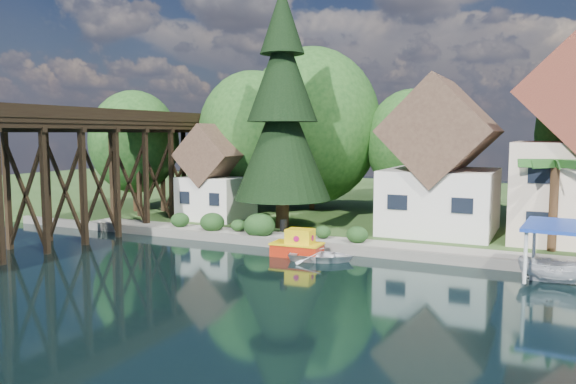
# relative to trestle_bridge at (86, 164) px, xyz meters

# --- Properties ---
(ground) EXTENTS (140.00, 140.00, 0.00)m
(ground) POSITION_rel_trestle_bridge_xyz_m (16.00, -5.17, -5.35)
(ground) COLOR black
(ground) RESTS_ON ground
(bank) EXTENTS (140.00, 52.00, 0.50)m
(bank) POSITION_rel_trestle_bridge_xyz_m (16.00, 28.83, -5.10)
(bank) COLOR #2C491D
(bank) RESTS_ON ground
(seawall) EXTENTS (60.00, 0.40, 0.62)m
(seawall) POSITION_rel_trestle_bridge_xyz_m (20.00, 2.83, -5.04)
(seawall) COLOR slate
(seawall) RESTS_ON ground
(promenade) EXTENTS (50.00, 2.60, 0.06)m
(promenade) POSITION_rel_trestle_bridge_xyz_m (22.00, 4.13, -4.82)
(promenade) COLOR gray
(promenade) RESTS_ON bank
(trestle_bridge) EXTENTS (4.12, 44.18, 9.30)m
(trestle_bridge) POSITION_rel_trestle_bridge_xyz_m (0.00, 0.00, 0.00)
(trestle_bridge) COLOR black
(trestle_bridge) RESTS_ON ground
(house_left) EXTENTS (7.64, 8.64, 11.02)m
(house_left) POSITION_rel_trestle_bridge_xyz_m (23.00, 10.83, -0.21)
(house_left) COLOR white
(house_left) RESTS_ON bank
(shed) EXTENTS (5.09, 5.40, 7.85)m
(shed) POSITION_rel_trestle_bridge_xyz_m (5.00, 9.33, -1.52)
(shed) COLOR white
(shed) RESTS_ON bank
(bg_trees) EXTENTS (49.90, 13.30, 10.57)m
(bg_trees) POSITION_rel_trestle_bridge_xyz_m (17.00, 16.08, 1.94)
(bg_trees) COLOR #382314
(bg_trees) RESTS_ON bank
(shrubs) EXTENTS (15.76, 2.47, 1.70)m
(shrubs) POSITION_rel_trestle_bridge_xyz_m (11.40, 4.09, -4.12)
(shrubs) COLOR #153B17
(shrubs) RESTS_ON bank
(conifer) EXTENTS (7.20, 7.20, 17.72)m
(conifer) POSITION_rel_trestle_bridge_xyz_m (12.03, 7.42, 3.68)
(conifer) COLOR #382314
(conifer) RESTS_ON bank
(palm_tree) EXTENTS (4.49, 4.49, 5.86)m
(palm_tree) POSITION_rel_trestle_bridge_xyz_m (30.35, 6.88, 0.27)
(palm_tree) COLOR #382314
(palm_tree) RESTS_ON bank
(tugboat) EXTENTS (3.21, 1.88, 2.26)m
(tugboat) POSITION_rel_trestle_bridge_xyz_m (16.19, 1.05, -4.67)
(tugboat) COLOR #B4220C
(tugboat) RESTS_ON ground
(boat_white_a) EXTENTS (4.46, 3.66, 0.81)m
(boat_white_a) POSITION_rel_trestle_bridge_xyz_m (18.02, 0.47, -4.94)
(boat_white_a) COLOR white
(boat_white_a) RESTS_ON ground
(boat_canopy) EXTENTS (3.88, 4.90, 3.03)m
(boat_canopy) POSITION_rel_trestle_bridge_xyz_m (30.68, 0.97, -4.05)
(boat_canopy) COLOR silver
(boat_canopy) RESTS_ON ground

